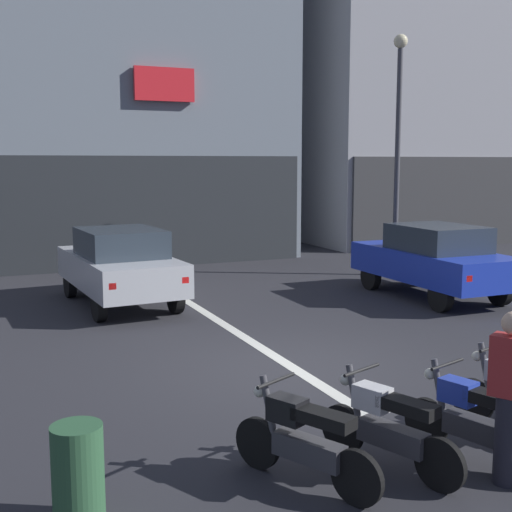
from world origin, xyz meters
TOP-DOWN VIEW (x-y plane):
  - ground_plane at (0.00, 0.00)m, footprint 120.00×120.00m
  - lane_centre_line at (0.00, 6.00)m, footprint 0.20×18.00m
  - building_mid_block at (0.43, 14.78)m, footprint 9.94×9.24m
  - building_far_right at (11.95, 14.78)m, footprint 9.39×8.59m
  - car_silver_crossing_near at (-1.42, 5.37)m, footprint 2.04×4.21m
  - car_blue_parked_kerbside at (5.21, 3.41)m, footprint 1.79×4.11m
  - street_lamp at (6.18, 6.27)m, footprint 0.36×0.36m
  - motorcycle_black_row_leftmost at (-1.53, -3.32)m, footprint 0.81×1.53m
  - motorcycle_white_row_left_mid at (-0.63, -3.37)m, footprint 0.71×1.59m
  - motorcycle_blue_row_centre at (0.27, -3.57)m, footprint 0.66×1.61m
  - person_by_motorcycles at (0.25, -4.05)m, footprint 0.37×0.42m
  - trash_bin at (-3.57, -3.13)m, footprint 0.44×0.44m

SIDE VIEW (x-z plane):
  - ground_plane at x=0.00m, z-range 0.00..0.00m
  - lane_centre_line at x=0.00m, z-range 0.00..0.01m
  - trash_bin at x=-3.57m, z-range 0.00..0.85m
  - motorcycle_black_row_leftmost at x=-1.53m, z-range -0.03..0.95m
  - motorcycle_white_row_left_mid at x=-0.63m, z-range -0.03..0.95m
  - motorcycle_blue_row_centre at x=0.27m, z-range -0.03..0.95m
  - person_by_motorcycles at x=0.25m, z-range 0.02..1.69m
  - car_silver_crossing_near at x=-1.42m, z-range 0.07..1.71m
  - car_blue_parked_kerbside at x=5.21m, z-range 0.07..1.71m
  - street_lamp at x=6.18m, z-range 0.72..7.01m
  - building_mid_block at x=0.43m, z-range -0.01..14.25m
  - building_far_right at x=11.95m, z-range -0.01..18.23m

